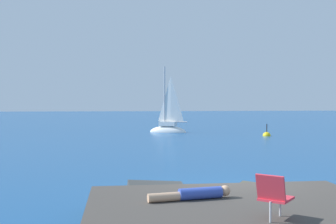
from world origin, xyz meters
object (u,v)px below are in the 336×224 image
Objects in this scene: sailboat_near at (168,128)px; beach_chair at (274,194)px; marker_buoy at (267,136)px; person_sunbather at (194,194)px.

sailboat_near reaches higher than beach_chair.
beach_chair is 23.08m from marker_buoy.
person_sunbather is at bearing -112.57° from marker_buoy.
sailboat_near is 7.04× the size of beach_chair.
sailboat_near is at bearing 149.82° from marker_buoy.
marker_buoy is at bearing -123.50° from person_sunbather.
person_sunbather is 21.96m from marker_buoy.
sailboat_near is 3.21× the size of person_sunbather.
beach_chair is at bearing 113.65° from sailboat_near.
sailboat_near is 25.70m from beach_chair.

